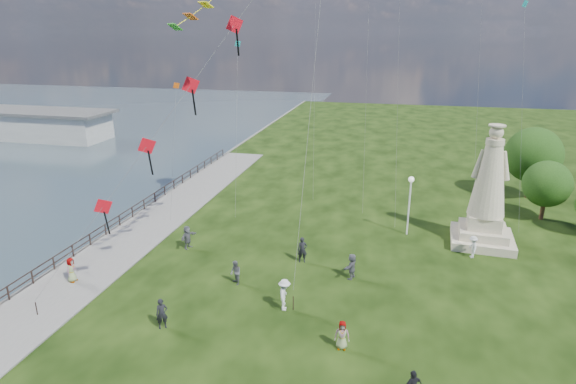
% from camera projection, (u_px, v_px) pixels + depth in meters
% --- Properties ---
extents(waterfront, '(200.00, 200.00, 1.51)m').
position_uv_depth(waterfront, '(111.00, 243.00, 36.96)').
color(waterfront, '#303F49').
rests_on(waterfront, ground).
extents(pier_pavilion, '(30.00, 8.00, 4.40)m').
position_uv_depth(pier_pavilion, '(20.00, 123.00, 74.89)').
color(pier_pavilion, '#A0A09B').
rests_on(pier_pavilion, ground).
extents(statue, '(4.77, 4.77, 9.13)m').
position_uv_depth(statue, '(487.00, 200.00, 35.77)').
color(statue, tan).
rests_on(statue, ground).
extents(lamppost, '(0.45, 0.45, 4.81)m').
position_uv_depth(lamppost, '(410.00, 193.00, 37.30)').
color(lamppost, silver).
rests_on(lamppost, ground).
extents(tree_row, '(7.21, 12.94, 6.90)m').
position_uv_depth(tree_row, '(544.00, 168.00, 43.15)').
color(tree_row, '#382314').
rests_on(tree_row, ground).
extents(person_0, '(0.76, 0.69, 1.74)m').
position_uv_depth(person_0, '(162.00, 314.00, 26.02)').
color(person_0, black).
rests_on(person_0, ground).
extents(person_1, '(0.88, 0.89, 1.60)m').
position_uv_depth(person_1, '(236.00, 273.00, 30.59)').
color(person_1, '#595960').
rests_on(person_1, ground).
extents(person_2, '(0.84, 1.33, 1.93)m').
position_uv_depth(person_2, '(284.00, 295.00, 27.71)').
color(person_2, silver).
rests_on(person_2, ground).
extents(person_4, '(0.82, 0.56, 1.57)m').
position_uv_depth(person_4, '(342.00, 335.00, 24.32)').
color(person_4, '#595960').
rests_on(person_4, ground).
extents(person_5, '(1.09, 1.78, 1.78)m').
position_uv_depth(person_5, '(188.00, 237.00, 35.67)').
color(person_5, '#595960').
rests_on(person_5, ground).
extents(person_6, '(0.76, 0.60, 1.84)m').
position_uv_depth(person_6, '(302.00, 250.00, 33.52)').
color(person_6, black).
rests_on(person_6, ground).
extents(person_8, '(0.72, 1.14, 1.64)m').
position_uv_depth(person_8, '(473.00, 247.00, 34.23)').
color(person_8, silver).
rests_on(person_8, ground).
extents(person_9, '(1.09, 0.99, 1.67)m').
position_uv_depth(person_9, '(482.00, 235.00, 36.17)').
color(person_9, black).
rests_on(person_9, ground).
extents(person_10, '(0.51, 0.81, 1.63)m').
position_uv_depth(person_10, '(72.00, 271.00, 30.75)').
color(person_10, '#595960').
rests_on(person_10, ground).
extents(person_11, '(1.13, 1.74, 1.73)m').
position_uv_depth(person_11, '(352.00, 266.00, 31.30)').
color(person_11, '#595960').
rests_on(person_11, ground).
extents(red_kite_train, '(12.41, 9.35, 19.50)m').
position_uv_depth(red_kite_train, '(187.00, 94.00, 27.04)').
color(red_kite_train, black).
rests_on(red_kite_train, ground).
extents(small_kites, '(29.65, 13.46, 30.59)m').
position_uv_depth(small_kites, '(359.00, 31.00, 40.38)').
color(small_kites, teal).
rests_on(small_kites, ground).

